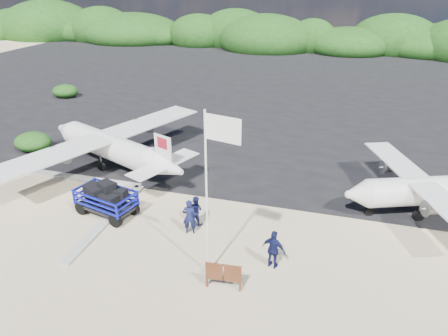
# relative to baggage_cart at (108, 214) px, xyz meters

# --- Properties ---
(ground) EXTENTS (160.00, 160.00, 0.00)m
(ground) POSITION_rel_baggage_cart_xyz_m (4.81, -2.07, 0.00)
(ground) COLOR beige
(asphalt_apron) EXTENTS (90.00, 50.00, 0.04)m
(asphalt_apron) POSITION_rel_baggage_cart_xyz_m (4.81, 27.93, 0.00)
(asphalt_apron) COLOR #B2B2B2
(asphalt_apron) RESTS_ON ground
(lagoon) EXTENTS (9.00, 7.00, 0.40)m
(lagoon) POSITION_rel_baggage_cart_xyz_m (-4.19, -0.57, 0.00)
(lagoon) COLOR #B2B2B2
(lagoon) RESTS_ON ground
(vegetation_band) EXTENTS (124.00, 8.00, 4.40)m
(vegetation_band) POSITION_rel_baggage_cart_xyz_m (4.81, 52.93, 0.00)
(vegetation_band) COLOR #B2B2B2
(vegetation_band) RESTS_ON ground
(baggage_cart) EXTENTS (3.55, 2.54, 1.60)m
(baggage_cart) POSITION_rel_baggage_cart_xyz_m (0.00, 0.00, 0.00)
(baggage_cart) COLOR #0C15BC
(baggage_cart) RESTS_ON ground
(flagpole) EXTENTS (1.48, 0.88, 6.90)m
(flagpole) POSITION_rel_baggage_cart_xyz_m (6.24, -2.82, 0.00)
(flagpole) COLOR white
(flagpole) RESTS_ON ground
(signboard) EXTENTS (1.48, 0.25, 1.21)m
(signboard) POSITION_rel_baggage_cart_xyz_m (7.09, -3.56, 0.00)
(signboard) COLOR brown
(signboard) RESTS_ON ground
(crew_a) EXTENTS (0.74, 0.60, 1.76)m
(crew_a) POSITION_rel_baggage_cart_xyz_m (4.56, -0.40, 0.88)
(crew_a) COLOR #121745
(crew_a) RESTS_ON ground
(crew_b) EXTENTS (0.83, 0.71, 1.50)m
(crew_b) POSITION_rel_baggage_cart_xyz_m (4.58, 0.40, 0.75)
(crew_b) COLOR #121745
(crew_b) RESTS_ON ground
(crew_c) EXTENTS (1.10, 0.70, 1.75)m
(crew_c) POSITION_rel_baggage_cart_xyz_m (8.70, -1.76, 0.87)
(crew_c) COLOR #121745
(crew_c) RESTS_ON ground
(aircraft_large) EXTENTS (18.21, 18.21, 4.18)m
(aircraft_large) POSITION_rel_baggage_cart_xyz_m (18.74, 20.20, 0.00)
(aircraft_large) COLOR #B2B2B2
(aircraft_large) RESTS_ON ground
(aircraft_small) EXTENTS (10.29, 10.29, 2.87)m
(aircraft_small) POSITION_rel_baggage_cart_xyz_m (-7.29, 28.09, 0.00)
(aircraft_small) COLOR #B2B2B2
(aircraft_small) RESTS_ON ground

